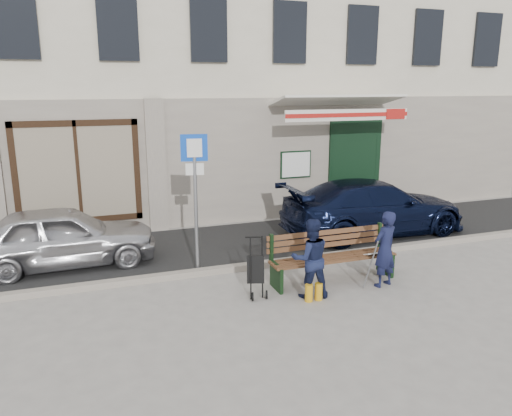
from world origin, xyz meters
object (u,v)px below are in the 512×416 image
parking_sign (195,182)px  man (385,249)px  car_silver (62,236)px  stroller (256,271)px  woman (310,258)px  bench (331,258)px  car_navy (374,207)px

parking_sign → man: (2.99, -1.76, -1.09)m
car_silver → parking_sign: bearing=-118.9°
parking_sign → stroller: (0.69, -1.39, -1.33)m
woman → stroller: (-0.85, 0.35, -0.24)m
car_silver → parking_sign: (2.43, -1.25, 1.16)m
parking_sign → bench: bearing=-20.1°
car_silver → parking_sign: size_ratio=1.36×
car_silver → man: (5.42, -3.01, 0.08)m
car_navy → car_silver: bearing=89.1°
car_navy → woman: (-3.07, -2.87, 0.03)m
parking_sign → man: size_ratio=1.92×
parking_sign → bench: parking_sign is taller
woman → stroller: size_ratio=1.35×
car_navy → bench: size_ratio=1.90×
bench → woman: (-0.65, -0.48, 0.23)m
parking_sign → man: parking_sign is taller
woman → stroller: 0.95m
bench → stroller: size_ratio=2.37×
woman → car_silver: bearing=-28.7°
car_silver → woman: 4.97m
man → bench: bearing=-50.0°
car_navy → woman: size_ratio=3.31×
parking_sign → stroller: bearing=-53.9°
car_navy → stroller: 4.67m
car_navy → bench: bearing=134.7°
car_silver → bench: size_ratio=1.50×
bench → man: (0.80, -0.50, 0.23)m
car_silver → bench: 5.26m
man → woman: bearing=-18.4°
man → woman: man is taller
man → parking_sign: bearing=-48.1°
car_silver → stroller: (3.12, -2.64, -0.16)m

